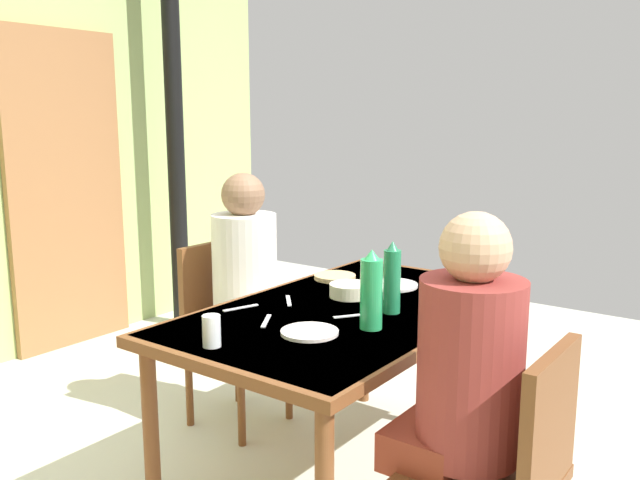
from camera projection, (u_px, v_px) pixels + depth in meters
name	position (u px, v px, depth m)	size (l,w,h in m)	color
door_wooden	(66.00, 191.00, 4.22)	(0.80, 0.05, 2.00)	#96633B
stove_pipe_column	(175.00, 132.00, 4.53)	(0.12, 0.12, 2.72)	black
dining_table	(351.00, 324.00, 2.62)	(1.53, 0.89, 0.74)	brown
chair_near_diner	(507.00, 471.00, 1.86)	(0.40, 0.40, 0.87)	brown
chair_far_diner	(227.00, 321.00, 3.21)	(0.40, 0.40, 0.87)	brown
person_near_diner	(466.00, 364.00, 1.89)	(0.30, 0.37, 0.77)	maroon
person_far_diner	(247.00, 268.00, 3.08)	(0.30, 0.37, 0.77)	silver
water_bottle_green_near	(371.00, 292.00, 2.32)	(0.08, 0.08, 0.28)	#27A35A
water_bottle_green_far	(392.00, 279.00, 2.51)	(0.07, 0.07, 0.28)	#1E7C4A
serving_bowl_center	(350.00, 290.00, 2.75)	(0.17, 0.17, 0.06)	#F0E6C3
dinner_plate_near_left	(452.00, 292.00, 2.79)	(0.20, 0.20, 0.01)	white
dinner_plate_near_right	(310.00, 332.00, 2.28)	(0.20, 0.20, 0.01)	white
dinner_plate_far_center	(444.00, 279.00, 3.03)	(0.19, 0.19, 0.01)	white
dinner_plate_far_side	(392.00, 285.00, 2.92)	(0.23, 0.23, 0.01)	white
drinking_glass_by_near_diner	(212.00, 331.00, 2.15)	(0.06, 0.06, 0.10)	silver
bread_plate_sliced	(335.00, 277.00, 3.05)	(0.19, 0.19, 0.02)	#DBB77A
cutlery_knife_near	(266.00, 321.00, 2.42)	(0.15, 0.02, 0.00)	silver
cutlery_fork_near	(352.00, 316.00, 2.48)	(0.15, 0.02, 0.00)	silver
cutlery_knife_far	(241.00, 308.00, 2.59)	(0.15, 0.02, 0.00)	silver
cutlery_fork_far	(289.00, 301.00, 2.68)	(0.15, 0.02, 0.00)	silver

